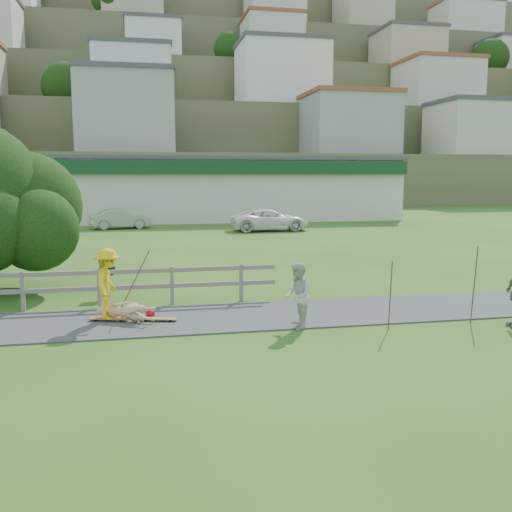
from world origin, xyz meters
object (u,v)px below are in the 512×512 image
object	(u,v)px
skater_rider	(108,288)
car_silver	(120,219)
bbq	(107,283)
skater_fallen	(126,312)
spectator_a	(297,296)
car_white	(270,220)

from	to	relation	value
skater_rider	car_silver	bearing A→B (deg)	8.23
car_silver	bbq	world-z (taller)	car_silver
skater_fallen	skater_rider	bearing A→B (deg)	97.41
skater_rider	spectator_a	distance (m)	4.71
skater_rider	skater_fallen	bearing A→B (deg)	-102.98
car_silver	car_white	world-z (taller)	car_white
spectator_a	car_silver	xyz separation A→B (m)	(-4.95, 27.06, -0.13)
skater_fallen	spectator_a	size ratio (longest dim) A/B	0.95
spectator_a	skater_rider	bearing A→B (deg)	-100.66
spectator_a	skater_fallen	bearing A→B (deg)	-100.48
car_white	car_silver	bearing A→B (deg)	69.13
spectator_a	car_white	distance (m)	24.11
spectator_a	bbq	bearing A→B (deg)	-126.01
car_silver	car_white	bearing A→B (deg)	-121.47
skater_fallen	car_white	distance (m)	23.98
spectator_a	bbq	distance (m)	6.46
spectator_a	car_white	world-z (taller)	spectator_a
bbq	skater_fallen	bearing A→B (deg)	-69.01
skater_rider	car_white	bearing A→B (deg)	-15.40
car_white	bbq	bearing A→B (deg)	152.49
skater_fallen	car_white	size ratio (longest dim) A/B	0.30
skater_fallen	car_silver	bearing A→B (deg)	29.56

